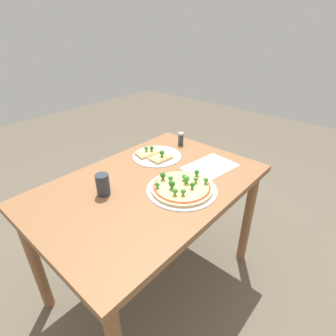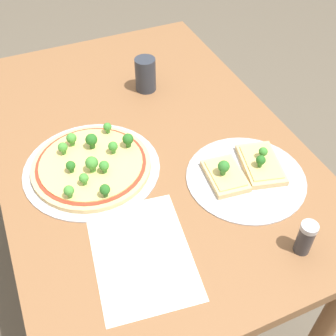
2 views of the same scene
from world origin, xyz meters
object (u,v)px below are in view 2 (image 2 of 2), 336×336
at_px(dining_table, 144,163).
at_px(drinking_cup, 145,74).
at_px(condiment_shaker, 305,238).
at_px(pizza_tray_whole, 92,165).
at_px(pizza_tray_slice, 246,172).

xyz_separation_m(dining_table, drinking_cup, (0.23, -0.10, 0.16)).
height_order(drinking_cup, condiment_shaker, drinking_cup).
bearing_deg(drinking_cup, condiment_shaker, -172.84).
distance_m(dining_table, pizza_tray_whole, 0.22).
bearing_deg(condiment_shaker, dining_table, 20.91).
bearing_deg(pizza_tray_whole, pizza_tray_slice, -116.83).
height_order(pizza_tray_whole, drinking_cup, drinking_cup).
bearing_deg(dining_table, pizza_tray_slice, -141.49).
height_order(pizza_tray_slice, condiment_shaker, condiment_shaker).
bearing_deg(drinking_cup, dining_table, 156.22).
bearing_deg(dining_table, pizza_tray_whole, 110.13).
distance_m(pizza_tray_slice, condiment_shaker, 0.26).
bearing_deg(condiment_shaker, pizza_tray_slice, -1.19).
distance_m(pizza_tray_slice, drinking_cup, 0.49).
xyz_separation_m(dining_table, pizza_tray_whole, (-0.06, 0.17, 0.12)).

